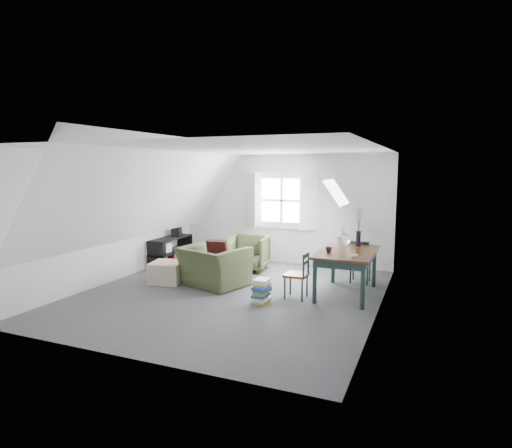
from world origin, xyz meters
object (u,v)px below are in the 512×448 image
at_px(dining_chair_far, 360,260).
at_px(media_shelf, 170,253).
at_px(ottoman, 167,272).
at_px(magazine_stack, 262,291).
at_px(dining_chair_near, 298,274).
at_px(dining_table, 347,257).
at_px(armchair_near, 214,286).
at_px(armchair_far, 248,270).

relative_size(dining_chair_far, media_shelf, 0.68).
bearing_deg(ottoman, magazine_stack, -12.98).
distance_m(dining_chair_far, dining_chair_near, 1.63).
distance_m(dining_chair_near, magazine_stack, 0.71).
relative_size(ottoman, dining_table, 0.38).
bearing_deg(armchair_near, ottoman, 24.49).
distance_m(dining_chair_near, media_shelf, 3.66).
height_order(armchair_near, ottoman, ottoman).
distance_m(media_shelf, magazine_stack, 3.45).
distance_m(armchair_near, magazine_stack, 1.38).
relative_size(dining_chair_far, dining_chair_near, 1.05).
relative_size(dining_table, dining_chair_near, 1.95).
distance_m(armchair_near, dining_table, 2.52).
bearing_deg(dining_chair_near, magazine_stack, -31.52).
xyz_separation_m(dining_chair_far, media_shelf, (-4.23, -0.12, -0.15)).
relative_size(armchair_near, ottoman, 1.91).
bearing_deg(dining_chair_near, dining_chair_far, 161.78).
bearing_deg(dining_chair_far, ottoman, 23.98).
xyz_separation_m(armchair_far, media_shelf, (-1.84, -0.23, 0.28)).
distance_m(ottoman, media_shelf, 1.51).
bearing_deg(ottoman, dining_table, 8.75).
bearing_deg(dining_table, armchair_near, -169.89).
bearing_deg(armchair_far, ottoman, -132.35).
distance_m(armchair_far, media_shelf, 1.88).
xyz_separation_m(armchair_near, dining_table, (2.39, 0.38, 0.67)).
relative_size(dining_chair_near, magazine_stack, 1.98).
xyz_separation_m(dining_table, dining_chair_far, (0.10, 0.89, -0.24)).
xyz_separation_m(dining_chair_far, magazine_stack, (-1.28, -1.90, -0.23)).
height_order(armchair_near, media_shelf, media_shelf).
relative_size(ottoman, dining_chair_near, 0.75).
bearing_deg(magazine_stack, media_shelf, 148.89).
height_order(ottoman, magazine_stack, magazine_stack).
bearing_deg(armchair_far, dining_chair_near, -51.51).
height_order(armchair_far, ottoman, ottoman).
relative_size(armchair_near, dining_chair_near, 1.44).
bearing_deg(armchair_near, magazine_stack, 169.31).
bearing_deg(magazine_stack, dining_chair_near, 46.65).
height_order(dining_table, media_shelf, dining_table).
height_order(media_shelf, magazine_stack, media_shelf).
height_order(armchair_far, magazine_stack, magazine_stack).
bearing_deg(dining_chair_far, dining_chair_near, 61.76).
height_order(dining_chair_far, media_shelf, dining_chair_far).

